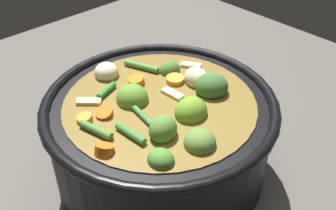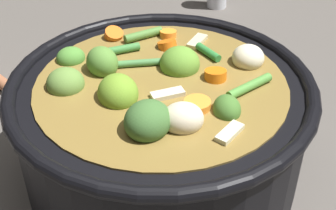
{
  "view_description": "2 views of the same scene",
  "coord_description": "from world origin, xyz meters",
  "views": [
    {
      "loc": [
        0.31,
        -0.27,
        0.42
      ],
      "look_at": [
        0.01,
        0.0,
        0.12
      ],
      "focal_mm": 42.06,
      "sensor_mm": 36.0,
      "label": 1
    },
    {
      "loc": [
        0.1,
        0.37,
        0.37
      ],
      "look_at": [
        -0.01,
        -0.0,
        0.09
      ],
      "focal_mm": 49.88,
      "sensor_mm": 36.0,
      "label": 2
    }
  ],
  "objects": [
    {
      "name": "cooking_pot",
      "position": [
        0.0,
        0.0,
        0.07
      ],
      "size": [
        0.31,
        0.31,
        0.15
      ],
      "color": "black",
      "rests_on": "ground_plane"
    },
    {
      "name": "ground_plane",
      "position": [
        0.0,
        0.0,
        0.0
      ],
      "size": [
        1.1,
        1.1,
        0.0
      ],
      "primitive_type": "plane",
      "color": "#514C47"
    }
  ]
}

